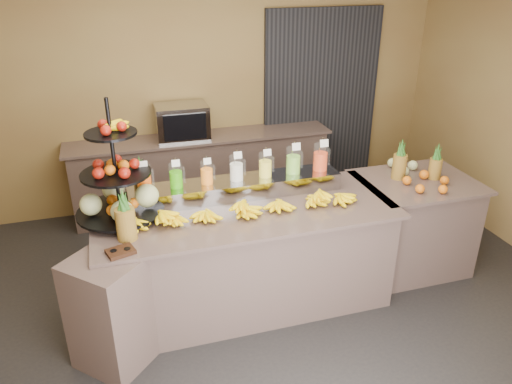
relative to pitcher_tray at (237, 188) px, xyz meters
name	(u,v)px	position (x,y,z in m)	size (l,w,h in m)	color
ground	(257,321)	(0.01, -0.58, -1.01)	(6.00, 6.00, 0.00)	black
room_envelope	(251,81)	(0.19, 0.21, 0.87)	(6.04, 5.02, 2.82)	brown
buffet_counter	(235,261)	(-0.11, -0.32, -0.54)	(2.75, 1.25, 0.93)	gray
right_counter	(411,224)	(1.71, -0.18, -0.54)	(1.08, 0.88, 0.93)	gray
back_ledge	(203,173)	(0.01, 1.67, -0.54)	(3.10, 0.55, 0.93)	gray
pitcher_tray	(237,188)	(0.00, 0.00, 0.00)	(1.85, 0.30, 0.15)	gray
juice_pitcher_orange_a	(144,180)	(-0.78, 0.00, 0.17)	(0.12, 0.13, 0.29)	silver
juice_pitcher_green	(176,177)	(-0.52, 0.00, 0.17)	(0.11, 0.12, 0.27)	silver
juice_pitcher_orange_b	(207,174)	(-0.26, 0.00, 0.16)	(0.11, 0.11, 0.26)	silver
juice_pitcher_milk	(236,169)	(0.00, 0.00, 0.17)	(0.12, 0.12, 0.29)	silver
juice_pitcher_lemon	(265,166)	(0.26, 0.00, 0.17)	(0.12, 0.12, 0.28)	silver
juice_pitcher_lime	(293,162)	(0.52, 0.00, 0.18)	(0.13, 0.13, 0.31)	silver
juice_pitcher_orange_c	(320,159)	(0.78, 0.00, 0.18)	(0.13, 0.14, 0.32)	silver
banana_heap	(244,206)	(-0.03, -0.33, -0.01)	(1.95, 0.18, 0.16)	yellow
fruit_stand	(124,188)	(-0.94, -0.12, 0.17)	(0.83, 0.83, 0.98)	black
condiment_caddy	(121,252)	(-1.03, -0.68, -0.06)	(0.19, 0.14, 0.03)	black
pineapple_left_a	(126,221)	(-0.97, -0.48, 0.08)	(0.15, 0.15, 0.41)	brown
pineapple_left_b	(141,183)	(-0.80, 0.18, 0.07)	(0.13, 0.13, 0.40)	brown
right_fruit_pile	(421,175)	(1.70, -0.23, 0.00)	(0.45, 0.43, 0.24)	brown
oven_warmer	(182,122)	(-0.20, 1.67, 0.12)	(0.59, 0.41, 0.39)	gray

